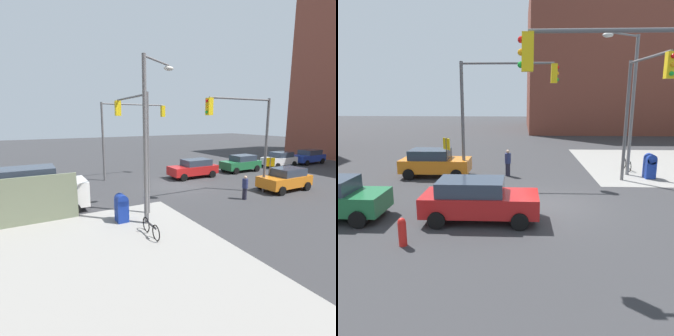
{
  "view_description": "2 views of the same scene",
  "coord_description": "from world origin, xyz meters",
  "views": [
    {
      "loc": [
        10.17,
        17.17,
        5.09
      ],
      "look_at": [
        0.4,
        -0.75,
        1.32
      ],
      "focal_mm": 28.0,
      "sensor_mm": 36.0,
      "label": 1
    },
    {
      "loc": [
        -1.27,
        -13.76,
        4.73
      ],
      "look_at": [
        -1.85,
        -0.67,
        1.8
      ],
      "focal_mm": 35.0,
      "sensor_mm": 36.0,
      "label": 2
    }
  ],
  "objects": [
    {
      "name": "building_warehouse_north",
      "position": [
        15.75,
        34.0,
        8.78
      ],
      "size": [
        32.0,
        18.0,
        17.56
      ],
      "color": "brown",
      "rests_on": "ground"
    },
    {
      "name": "traffic_signal_nw_corner",
      "position": [
        -2.46,
        4.5,
        4.62
      ],
      "size": [
        5.36,
        0.36,
        6.5
      ],
      "color": "#59595B",
      "rests_on": "ground"
    },
    {
      "name": "mailbox_blue",
      "position": [
        6.2,
        5.0,
        0.76
      ],
      "size": [
        0.56,
        0.64,
        1.43
      ],
      "color": "navy",
      "rests_on": "ground"
    },
    {
      "name": "sedan_orange",
      "position": [
        -6.31,
        4.88,
        0.84
      ],
      "size": [
        4.0,
        2.02,
        1.62
      ],
      "color": "orange",
      "rests_on": "ground"
    },
    {
      "name": "street_lamp_corner",
      "position": [
        4.89,
        5.59,
        4.7
      ],
      "size": [
        2.37,
        1.62,
        8.0
      ],
      "color": "slate",
      "rests_on": "ground"
    },
    {
      "name": "bicycle_leaning_on_fence",
      "position": [
        5.6,
        7.2,
        0.35
      ],
      "size": [
        0.05,
        1.75,
        0.97
      ],
      "color": "black",
      "rests_on": "ground"
    },
    {
      "name": "traffic_signal_se_corner",
      "position": [
        2.21,
        -4.5,
        4.66
      ],
      "size": [
        5.96,
        0.36,
        6.5
      ],
      "color": "#59595B",
      "rests_on": "ground"
    },
    {
      "name": "pedestrian_crossing",
      "position": [
        -2.0,
        5.2,
        0.81
      ],
      "size": [
        0.36,
        0.36,
        1.57
      ],
      "rotation": [
        0.0,
        0.0,
        6.09
      ],
      "color": "navy",
      "rests_on": "ground"
    },
    {
      "name": "sidewalk_corner",
      "position": [
        9.0,
        9.0,
        0.01
      ],
      "size": [
        12.0,
        12.0,
        0.01
      ],
      "primitive_type": "cube",
      "color": "gray",
      "rests_on": "ground"
    },
    {
      "name": "fire_hydrant",
      "position": [
        -5.0,
        -4.2,
        0.49
      ],
      "size": [
        0.26,
        0.26,
        0.94
      ],
      "color": "red",
      "rests_on": "ground"
    },
    {
      "name": "sedan_red",
      "position": [
        -2.85,
        -1.91,
        0.84
      ],
      "size": [
        4.4,
        2.02,
        1.62
      ],
      "color": "#B21919",
      "rests_on": "ground"
    },
    {
      "name": "warning_sign_two_way",
      "position": [
        -5.4,
        4.2,
        1.64
      ],
      "size": [
        0.48,
        0.48,
        2.4
      ],
      "color": "#4C4C4C",
      "rests_on": "ground"
    },
    {
      "name": "ground_plane",
      "position": [
        0.0,
        0.0,
        0.0
      ],
      "size": [
        120.0,
        120.0,
        0.0
      ],
      "primitive_type": "plane",
      "color": "#333335"
    },
    {
      "name": "traffic_signal_ne_corner",
      "position": [
        4.5,
        2.55,
        4.61
      ],
      "size": [
        0.36,
        5.15,
        6.5
      ],
      "color": "#59595B",
      "rests_on": "ground"
    }
  ]
}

